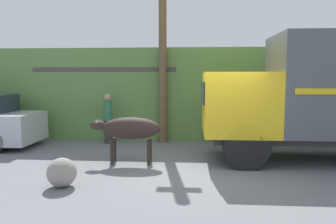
# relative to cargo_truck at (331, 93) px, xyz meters

# --- Properties ---
(ground_plane) EXTENTS (60.00, 60.00, 0.00)m
(ground_plane) POSITION_rel_cargo_truck_xyz_m (-3.17, -0.86, -1.82)
(ground_plane) COLOR slate
(hillside_embankment) EXTENTS (32.00, 6.34, 3.25)m
(hillside_embankment) POSITION_rel_cargo_truck_xyz_m (-3.17, 5.67, -0.20)
(hillside_embankment) COLOR #608C47
(hillside_embankment) RESTS_ON ground_plane
(building_backdrop) EXTENTS (5.11, 2.70, 2.58)m
(building_backdrop) POSITION_rel_cargo_truck_xyz_m (-6.72, 3.85, -0.52)
(building_backdrop) COLOR #8CC69E
(building_backdrop) RESTS_ON ground_plane
(cargo_truck) EXTENTS (6.19, 2.24, 3.34)m
(cargo_truck) POSITION_rel_cargo_truck_xyz_m (0.00, 0.00, 0.00)
(cargo_truck) COLOR #2D2D2D
(cargo_truck) RESTS_ON ground_plane
(brown_cow) EXTENTS (1.86, 0.57, 1.21)m
(brown_cow) POSITION_rel_cargo_truck_xyz_m (-5.24, -0.55, -0.92)
(brown_cow) COLOR #2D231E
(brown_cow) RESTS_ON ground_plane
(pedestrian_on_hill) EXTENTS (0.36, 0.36, 1.67)m
(pedestrian_on_hill) POSITION_rel_cargo_truck_xyz_m (-6.44, 1.95, -0.88)
(pedestrian_on_hill) COLOR #38332D
(pedestrian_on_hill) RESTS_ON ground_plane
(utility_pole) EXTENTS (0.90, 0.27, 6.12)m
(utility_pole) POSITION_rel_cargo_truck_xyz_m (-4.62, 2.31, 1.33)
(utility_pole) COLOR brown
(utility_pole) RESTS_ON ground_plane
(roadside_rock) EXTENTS (0.60, 0.60, 0.60)m
(roadside_rock) POSITION_rel_cargo_truck_xyz_m (-6.28, -2.49, -1.52)
(roadside_rock) COLOR gray
(roadside_rock) RESTS_ON ground_plane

